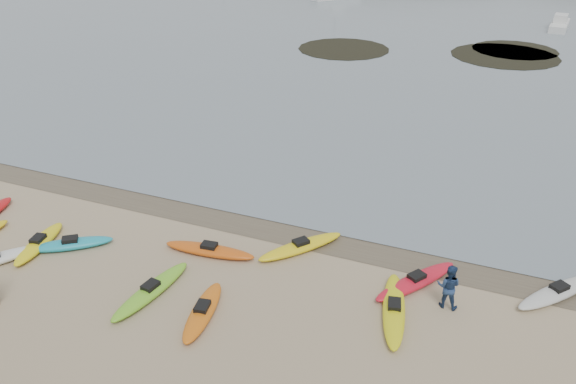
% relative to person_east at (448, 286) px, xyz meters
% --- Properties ---
extents(ground, '(600.00, 600.00, 0.00)m').
position_rel_person_east_xyz_m(ground, '(-6.55, 2.69, -0.77)').
color(ground, tan).
rests_on(ground, ground).
extents(wet_sand, '(60.00, 60.00, 0.00)m').
position_rel_person_east_xyz_m(wet_sand, '(-6.55, 2.39, -0.77)').
color(wet_sand, brown).
rests_on(wet_sand, ground).
extents(kayaks, '(23.45, 8.84, 0.34)m').
position_rel_person_east_xyz_m(kayaks, '(-8.53, -1.26, -0.60)').
color(kayaks, '#73C327').
rests_on(kayaks, ground).
extents(person_east, '(0.77, 0.61, 1.55)m').
position_rel_person_east_xyz_m(person_east, '(0.00, 0.00, 0.00)').
color(person_east, navy).
rests_on(person_east, ground).
extents(kelp_mats, '(20.94, 12.34, 0.04)m').
position_rel_person_east_xyz_m(kelp_mats, '(-4.14, 33.34, -0.75)').
color(kelp_mats, black).
rests_on(kelp_mats, water).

